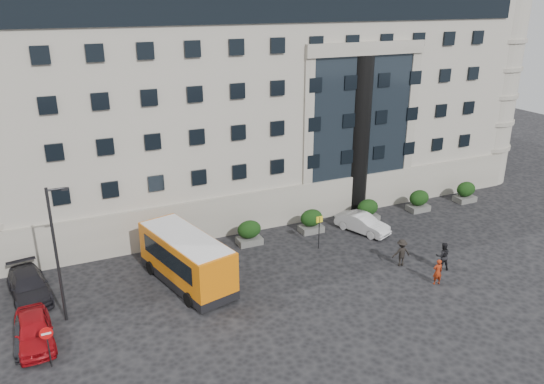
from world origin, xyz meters
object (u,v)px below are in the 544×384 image
at_px(red_truck, 50,216).
at_px(parked_car_b, 31,333).
at_px(pedestrian_a, 438,272).
at_px(hedge_b, 249,232).
at_px(white_taxi, 362,223).
at_px(bus_stop_sign, 319,227).
at_px(pedestrian_b, 443,256).
at_px(hedge_e, 419,201).
at_px(minibus, 186,258).
at_px(hedge_f, 466,192).
at_px(hedge_c, 311,221).
at_px(hedge_a, 180,245).
at_px(hedge_d, 368,210).
at_px(street_lamp, 57,251).
at_px(parked_car_c, 29,286).
at_px(pedestrian_c, 401,253).
at_px(no_entry_sign, 47,339).
at_px(parked_car_a, 34,330).
at_px(parked_car_d, 62,243).

distance_m(red_truck, parked_car_b, 14.89).
bearing_deg(pedestrian_a, red_truck, -29.49).
xyz_separation_m(hedge_b, white_taxi, (8.80, -1.67, -0.21)).
relative_size(bus_stop_sign, pedestrian_b, 1.29).
xyz_separation_m(hedge_e, red_truck, (-28.78, 8.41, 0.41)).
bearing_deg(minibus, parked_car_b, -177.39).
bearing_deg(hedge_f, hedge_e, 180.00).
relative_size(hedge_b, hedge_f, 1.00).
bearing_deg(red_truck, pedestrian_b, -33.01).
xyz_separation_m(hedge_b, hedge_c, (5.20, 0.00, 0.00)).
height_order(hedge_e, red_truck, red_truck).
bearing_deg(white_taxi, red_truck, 132.89).
bearing_deg(hedge_a, hedge_d, 0.00).
bearing_deg(hedge_b, street_lamp, -159.93).
relative_size(hedge_d, red_truck, 0.37).
bearing_deg(hedge_d, hedge_a, 180.00).
distance_m(hedge_e, pedestrian_b, 10.40).
height_order(hedge_a, parked_car_c, hedge_a).
xyz_separation_m(hedge_c, hedge_d, (5.20, 0.00, 0.00)).
height_order(bus_stop_sign, red_truck, red_truck).
xyz_separation_m(hedge_c, bus_stop_sign, (-0.90, -2.80, 0.80)).
relative_size(bus_stop_sign, pedestrian_c, 1.32).
bearing_deg(parked_car_c, hedge_c, -4.57).
xyz_separation_m(no_entry_sign, pedestrian_c, (22.34, 1.46, -0.69)).
xyz_separation_m(hedge_c, parked_car_a, (-20.05, -6.39, -0.15)).
height_order(hedge_b, red_truck, red_truck).
bearing_deg(pedestrian_b, minibus, 3.22).
relative_size(bus_stop_sign, white_taxi, 0.58).
distance_m(hedge_e, red_truck, 29.98).
bearing_deg(parked_car_d, parked_car_a, -106.17).
relative_size(hedge_e, minibus, 0.22).
bearing_deg(no_entry_sign, parked_car_a, 104.90).
relative_size(parked_car_b, pedestrian_c, 2.04).
bearing_deg(hedge_a, pedestrian_c, -28.95).
relative_size(hedge_e, pedestrian_b, 0.94).
distance_m(minibus, red_truck, 14.13).
bearing_deg(hedge_f, hedge_c, 180.00).
relative_size(hedge_b, parked_car_b, 0.47).
height_order(hedge_d, parked_car_d, hedge_d).
relative_size(hedge_b, hedge_d, 1.00).
bearing_deg(hedge_f, parked_car_b, -169.95).
distance_m(hedge_c, parked_car_b, 21.20).
xyz_separation_m(white_taxi, pedestrian_c, (-0.66, -5.71, 0.24)).
height_order(hedge_e, bus_stop_sign, bus_stop_sign).
xyz_separation_m(red_truck, parked_car_d, (0.48, -3.91, -0.68)).
xyz_separation_m(hedge_d, parked_car_c, (-25.40, -1.22, -0.19)).
xyz_separation_m(hedge_e, minibus, (-21.35, -3.60, 0.87)).
relative_size(no_entry_sign, red_truck, 0.46).
distance_m(hedge_a, pedestrian_c, 15.24).
xyz_separation_m(hedge_f, parked_car_d, (-33.50, 4.50, -0.26)).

